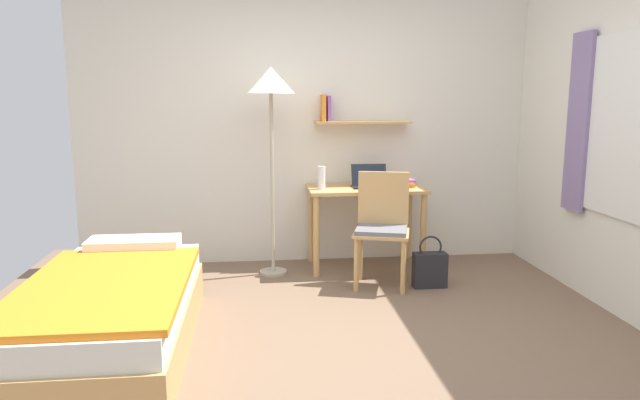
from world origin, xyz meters
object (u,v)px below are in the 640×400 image
(desk_chair, at_px, (382,224))
(water_bottle, at_px, (322,178))
(book_stack, at_px, (403,183))
(handbag, at_px, (430,269))
(standing_lamp, at_px, (271,92))
(laptop, at_px, (370,181))
(desk, at_px, (365,202))
(bed, at_px, (112,314))

(desk_chair, distance_m, water_bottle, 0.71)
(book_stack, height_order, handbag, book_stack)
(handbag, bearing_deg, book_stack, 96.96)
(desk_chair, relative_size, water_bottle, 4.59)
(standing_lamp, xyz_separation_m, laptop, (0.88, 0.12, -0.80))
(desk, xyz_separation_m, water_bottle, (-0.41, -0.08, 0.24))
(water_bottle, height_order, handbag, water_bottle)
(laptop, bearing_deg, water_bottle, -169.42)
(laptop, bearing_deg, bed, -139.89)
(water_bottle, height_order, book_stack, water_bottle)
(desk_chair, bearing_deg, handbag, -16.74)
(water_bottle, xyz_separation_m, handbag, (0.84, -0.55, -0.69))
(bed, bearing_deg, standing_lamp, 55.34)
(desk, distance_m, standing_lamp, 1.30)
(desk_chair, bearing_deg, book_stack, 59.52)
(desk_chair, relative_size, standing_lamp, 0.52)
(bed, distance_m, handbag, 2.50)
(bed, relative_size, desk_chair, 1.98)
(standing_lamp, distance_m, water_bottle, 0.86)
(desk_chair, xyz_separation_m, handbag, (0.38, -0.11, -0.36))
(standing_lamp, relative_size, laptop, 5.49)
(laptop, bearing_deg, handbag, -58.62)
(handbag, bearing_deg, water_bottle, 146.54)
(desk, height_order, desk_chair, desk_chair)
(bed, distance_m, water_bottle, 2.21)
(desk, distance_m, handbag, 0.89)
(desk, height_order, water_bottle, water_bottle)
(laptop, xyz_separation_m, water_bottle, (-0.45, -0.08, 0.05))
(laptop, distance_m, book_stack, 0.31)
(water_bottle, bearing_deg, book_stack, 5.98)
(desk_chair, xyz_separation_m, laptop, (-0.01, 0.52, 0.28))
(desk, distance_m, book_stack, 0.39)
(standing_lamp, bearing_deg, laptop, 7.85)
(water_bottle, bearing_deg, desk_chair, -43.92)
(standing_lamp, xyz_separation_m, water_bottle, (0.44, 0.04, -0.75))
(book_stack, xyz_separation_m, handbag, (0.08, -0.63, -0.63))
(desk, xyz_separation_m, standing_lamp, (-0.85, -0.12, 0.99))
(bed, xyz_separation_m, laptop, (1.92, 1.61, 0.56))
(standing_lamp, bearing_deg, desk_chair, -24.21)
(desk, distance_m, desk_chair, 0.53)
(book_stack, bearing_deg, water_bottle, -174.02)
(bed, relative_size, desk, 1.78)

